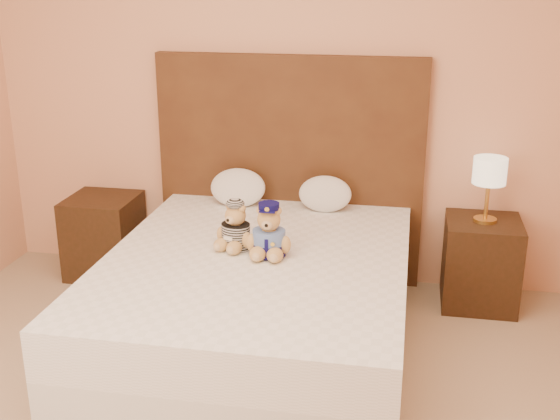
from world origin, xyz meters
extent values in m
cube|color=#E8A47E|center=(0.00, 2.25, 1.35)|extent=(4.00, 0.04, 2.70)
cube|color=white|center=(0.00, 1.20, 0.15)|extent=(1.60, 2.00, 0.30)
cube|color=white|center=(0.00, 1.20, 0.43)|extent=(1.60, 2.00, 0.25)
cube|color=#503018|center=(0.00, 2.21, 0.75)|extent=(1.75, 0.08, 1.50)
cube|color=#351E11|center=(-1.25, 2.00, 0.28)|extent=(0.45, 0.45, 0.55)
cube|color=#351E11|center=(1.25, 2.00, 0.28)|extent=(0.45, 0.45, 0.55)
cylinder|color=gold|center=(1.25, 2.00, 0.56)|extent=(0.14, 0.14, 0.02)
cylinder|color=gold|center=(1.25, 2.00, 0.69)|extent=(0.02, 0.02, 0.26)
cylinder|color=beige|center=(1.25, 2.00, 0.87)|extent=(0.20, 0.20, 0.16)
ellipsoid|color=white|center=(-0.31, 2.03, 0.68)|extent=(0.36, 0.23, 0.26)
ellipsoid|color=white|center=(0.26, 2.03, 0.67)|extent=(0.33, 0.22, 0.24)
camera|label=1|loc=(0.78, -2.18, 2.00)|focal=45.00mm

